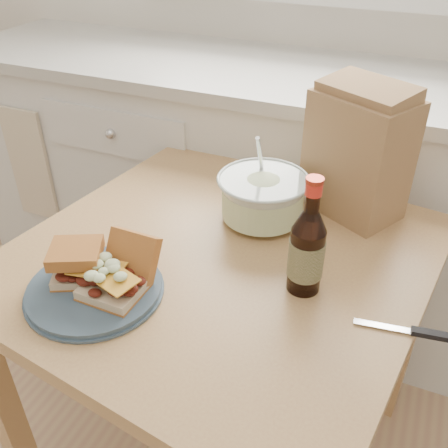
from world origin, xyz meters
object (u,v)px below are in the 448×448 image
at_px(coleslaw_bowl, 262,199).
at_px(paper_bag, 357,156).
at_px(dining_table, 220,288).
at_px(plate, 95,290).
at_px(beer_bottle, 307,250).

relative_size(coleslaw_bowl, paper_bag, 0.75).
bearing_deg(dining_table, plate, -119.75).
bearing_deg(dining_table, coleslaw_bowl, 85.12).
distance_m(dining_table, plate, 0.31).
bearing_deg(plate, dining_table, 51.75).
relative_size(dining_table, paper_bag, 3.35).
bearing_deg(plate, beer_bottle, 25.65).
bearing_deg(beer_bottle, plate, -175.97).
height_order(dining_table, beer_bottle, beer_bottle).
distance_m(beer_bottle, paper_bag, 0.35).
height_order(beer_bottle, paper_bag, paper_bag).
height_order(dining_table, coleslaw_bowl, coleslaw_bowl).
relative_size(beer_bottle, paper_bag, 0.86).
distance_m(plate, coleslaw_bowl, 0.46).
relative_size(plate, beer_bottle, 1.06).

